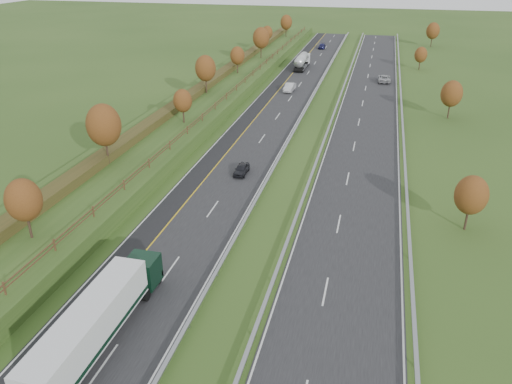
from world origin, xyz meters
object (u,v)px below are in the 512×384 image
(car_silver_mid, at_px, (290,87))
(car_oncoming, at_px, (384,78))
(car_dark_near, at_px, (242,169))
(car_small_far, at_px, (322,46))
(road_tanker, at_px, (302,61))
(box_lorry, at_px, (98,320))

(car_silver_mid, relative_size, car_oncoming, 0.87)
(car_dark_near, bearing_deg, car_small_far, 90.70)
(road_tanker, relative_size, car_dark_near, 2.97)
(road_tanker, distance_m, car_small_far, 29.31)
(box_lorry, distance_m, car_silver_mid, 75.99)
(car_silver_mid, bearing_deg, box_lorry, -86.98)
(box_lorry, xyz_separation_m, road_tanker, (-1.24, 99.01, -0.47))
(road_tanker, bearing_deg, car_silver_mid, -87.12)
(box_lorry, bearing_deg, car_small_far, 89.95)
(car_silver_mid, bearing_deg, car_oncoming, 37.59)
(road_tanker, height_order, car_small_far, road_tanker)
(car_oncoming, bearing_deg, box_lorry, 75.53)
(car_oncoming, bearing_deg, road_tanker, -29.37)
(car_silver_mid, relative_size, car_small_far, 1.07)
(box_lorry, bearing_deg, road_tanker, 90.72)
(road_tanker, xyz_separation_m, car_small_far, (1.36, 29.26, -1.15))
(road_tanker, relative_size, car_small_far, 2.44)
(box_lorry, relative_size, car_oncoming, 2.85)
(car_dark_near, height_order, car_small_far, car_small_far)
(car_small_far, bearing_deg, car_dark_near, -88.87)
(road_tanker, relative_size, car_silver_mid, 2.27)
(car_silver_mid, distance_m, car_oncoming, 22.83)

